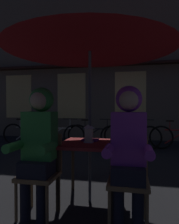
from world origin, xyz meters
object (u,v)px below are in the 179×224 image
Objects in this scene: cafe_table at (90,151)px; bicycle_third at (94,135)px; book at (90,140)px; person_right_hooded at (129,141)px; bicycle_fourth at (132,136)px; lantern at (89,133)px; bicycle_nearest at (29,134)px; person_left_hooded at (39,138)px; chair_right at (128,174)px; chair_left at (41,169)px; patio_umbrella at (90,36)px; bicycle_second at (57,135)px; potted_plant at (39,124)px.

bicycle_third reaches higher than cafe_table.
cafe_table is 3.70× the size of book.
person_right_hooded is 0.84× the size of bicycle_fourth.
lantern is 1.16× the size of book.
lantern is at bearing -52.58° from bicycle_nearest.
person_left_hooded is 0.96m from person_right_hooded.
bicycle_third is at bearing 105.36° from chair_right.
chair_left is (-0.47, -0.37, -0.37)m from lantern.
bicycle_third is at bearing 91.40° from chair_left.
bicycle_fourth is 8.30× the size of book.
lantern is 0.17× the size of person_right_hooded.
patio_umbrella is at bearing -11.07° from lantern.
bicycle_third is 3.42m from book.
lantern is 0.14× the size of bicycle_third.
bicycle_second is 1.83× the size of potted_plant.
chair_left is 0.95× the size of potted_plant.
chair_right reaches higher than book.
bicycle_fourth is at bearing 81.93° from patio_umbrella.
patio_umbrella is 3.91m from bicycle_third.
book is (1.66, -3.26, 0.41)m from bicycle_second.
chair_right is 0.62× the size of person_right_hooded.
person_right_hooded reaches higher than chair_left.
patio_umbrella reaches higher than potted_plant.
chair_left is at bearing -72.24° from bicycle_second.
chair_right is 0.52× the size of bicycle_nearest.
lantern is at bearing -79.51° from book.
patio_umbrella is 1.37× the size of bicycle_second.
person_right_hooded is (0.48, -0.43, -1.21)m from patio_umbrella.
lantern is at bearing 142.95° from chair_right.
cafe_table is 0.85× the size of chair_left.
bicycle_third is (-0.57, 3.47, -1.71)m from patio_umbrella.
bicycle_nearest is (-2.65, 3.45, -0.29)m from cafe_table.
bicycle_fourth is at bearing 88.36° from book.
chair_left is 0.62× the size of person_left_hooded.
cafe_table is at bearing 41.57° from person_left_hooded.
bicycle_second is (-1.68, 3.38, -1.71)m from patio_umbrella.
bicycle_nearest reaches higher than book.
lantern is 3.64m from bicycle_fourth.
book is (0.46, 0.55, -0.09)m from person_left_hooded.
cafe_table is at bearing 0.00° from patio_umbrella.
patio_umbrella reaches higher than bicycle_nearest.
cafe_table is 0.62m from chair_right.
bicycle_third is 1.01× the size of bicycle_fourth.
person_left_hooded reaches higher than bicycle_fourth.
person_left_hooded is 0.83× the size of bicycle_third.
bicycle_second is at bearing 107.76° from chair_left.
chair_left is at bearing -142.45° from patio_umbrella.
potted_plant reaches higher than cafe_table.
chair_right is 5.87m from potted_plant.
bicycle_fourth is at bearing 81.93° from cafe_table.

